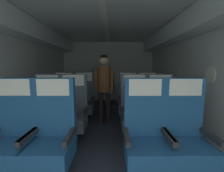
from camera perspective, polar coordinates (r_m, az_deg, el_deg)
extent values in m
cube|color=#2D3342|center=(3.16, -2.67, -17.25)|extent=(3.71, 6.02, 0.02)
cube|color=silver|center=(3.45, -33.43, 3.39)|extent=(0.08, 5.62, 2.28)
cube|color=silver|center=(3.29, 29.42, 3.53)|extent=(0.08, 5.62, 2.28)
cube|color=silver|center=(3.03, -2.97, 26.12)|extent=(3.59, 5.62, 0.06)
cube|color=#B6BBBB|center=(5.71, -1.35, 5.76)|extent=(3.59, 0.06, 2.28)
cube|color=silver|center=(3.41, -31.24, 19.14)|extent=(0.37, 5.40, 0.36)
cube|color=silver|center=(3.27, 26.82, 19.95)|extent=(0.37, 5.40, 0.36)
cube|color=white|center=(3.02, -2.96, 25.40)|extent=(0.12, 5.06, 0.02)
cylinder|color=white|center=(2.79, 34.28, 3.59)|extent=(0.01, 0.26, 0.26)
cylinder|color=white|center=(3.77, 24.71, 4.88)|extent=(0.01, 0.26, 0.26)
cylinder|color=white|center=(4.82, 19.16, 5.57)|extent=(0.01, 0.26, 0.26)
cube|color=#38383D|center=(2.28, -34.61, -25.62)|extent=(0.17, 0.18, 0.23)
cube|color=navy|center=(2.17, -35.09, -20.49)|extent=(0.48, 0.50, 0.23)
cube|color=navy|center=(2.16, -32.94, -6.90)|extent=(0.48, 0.09, 0.73)
cube|color=#28282D|center=(1.97, -29.80, -16.45)|extent=(0.05, 0.42, 0.06)
cube|color=silver|center=(2.08, -34.16, -0.44)|extent=(0.39, 0.01, 0.20)
cube|color=#38383D|center=(2.08, -22.51, -28.41)|extent=(0.17, 0.18, 0.23)
cube|color=navy|center=(1.95, -22.88, -22.92)|extent=(0.48, 0.50, 0.23)
cube|color=navy|center=(1.95, -21.25, -7.71)|extent=(0.48, 0.09, 0.73)
cube|color=#28282D|center=(1.79, -16.02, -18.22)|extent=(0.05, 0.42, 0.06)
cube|color=#28282D|center=(1.96, -29.71, -16.54)|extent=(0.05, 0.42, 0.06)
cube|color=silver|center=(1.85, -22.17, -0.52)|extent=(0.39, 0.01, 0.20)
cube|color=#38383D|center=(2.14, 27.57, -27.45)|extent=(0.17, 0.18, 0.23)
cube|color=navy|center=(2.02, 28.00, -22.08)|extent=(0.48, 0.50, 0.23)
cube|color=navy|center=(2.02, 26.14, -7.44)|extent=(0.48, 0.09, 0.73)
cube|color=#28282D|center=(2.05, 34.32, -15.80)|extent=(0.05, 0.42, 0.06)
cube|color=#28282D|center=(1.84, 21.71, -17.64)|extent=(0.05, 0.42, 0.06)
cube|color=silver|center=(1.93, 27.20, -0.51)|extent=(0.39, 0.01, 0.20)
cube|color=#38383D|center=(1.99, 13.32, -29.78)|extent=(0.17, 0.18, 0.23)
cube|color=navy|center=(1.86, 13.55, -24.15)|extent=(0.48, 0.50, 0.23)
cube|color=navy|center=(1.85, 12.55, -8.12)|extent=(0.48, 0.09, 0.73)
cube|color=#28282D|center=(1.83, 21.19, -17.79)|extent=(0.05, 0.42, 0.06)
cube|color=#28282D|center=(1.73, 5.85, -18.88)|extent=(0.05, 0.42, 0.06)
cube|color=silver|center=(1.76, 13.12, -0.58)|extent=(0.39, 0.01, 0.20)
cube|color=#38383D|center=(2.99, -24.17, -16.86)|extent=(0.17, 0.18, 0.23)
cube|color=#4C5666|center=(2.90, -24.42, -12.73)|extent=(0.48, 0.50, 0.23)
cube|color=#4C5666|center=(2.96, -23.29, -2.71)|extent=(0.48, 0.09, 0.73)
cube|color=#28282D|center=(2.75, -20.21, -9.13)|extent=(0.05, 0.42, 0.06)
cube|color=#28282D|center=(2.95, -28.78, -8.53)|extent=(0.05, 0.42, 0.06)
cube|color=silver|center=(2.89, -23.93, 2.07)|extent=(0.39, 0.01, 0.20)
cube|color=#38383D|center=(2.83, -15.02, -17.84)|extent=(0.17, 0.18, 0.23)
cube|color=#4C5666|center=(2.74, -15.19, -13.51)|extent=(0.48, 0.50, 0.23)
cube|color=#4C5666|center=(2.80, -14.43, -2.88)|extent=(0.48, 0.09, 0.73)
cube|color=#28282D|center=(2.62, -10.40, -9.60)|extent=(0.05, 0.42, 0.06)
cube|color=#28282D|center=(2.75, -20.06, -9.17)|extent=(0.05, 0.42, 0.06)
cube|color=silver|center=(2.72, -14.86, 2.18)|extent=(0.39, 0.01, 0.20)
cube|color=#38383D|center=(2.88, 18.79, -17.55)|extent=(0.17, 0.18, 0.23)
cube|color=#4C5666|center=(2.79, 19.00, -13.27)|extent=(0.48, 0.50, 0.23)
cube|color=#4C5666|center=(2.85, 18.09, -2.84)|extent=(0.48, 0.09, 0.73)
cube|color=#28282D|center=(2.81, 23.70, -8.97)|extent=(0.05, 0.42, 0.06)
cube|color=#28282D|center=(2.66, 14.40, -9.47)|extent=(0.05, 0.42, 0.06)
cube|color=silver|center=(2.77, 18.61, 2.13)|extent=(0.39, 0.01, 0.20)
cube|color=#38383D|center=(2.79, 9.02, -18.06)|extent=(0.17, 0.18, 0.23)
cube|color=#4C5666|center=(2.70, 9.12, -13.66)|extent=(0.48, 0.50, 0.23)
cube|color=#4C5666|center=(2.77, 8.68, -2.87)|extent=(0.48, 0.09, 0.73)
cube|color=#28282D|center=(2.68, 14.18, -9.35)|extent=(0.05, 0.42, 0.06)
cube|color=#28282D|center=(2.61, 4.12, -9.60)|extent=(0.05, 0.42, 0.06)
cube|color=silver|center=(2.68, 8.94, 2.26)|extent=(0.39, 0.01, 0.20)
cube|color=#38383D|center=(3.79, -18.36, -11.36)|extent=(0.17, 0.18, 0.23)
cube|color=#4C5666|center=(3.72, -18.51, -8.02)|extent=(0.48, 0.50, 0.23)
cube|color=#4C5666|center=(3.82, -17.84, -0.29)|extent=(0.48, 0.09, 0.73)
cube|color=#28282D|center=(3.61, -15.14, -5.03)|extent=(0.05, 0.42, 0.06)
cube|color=#28282D|center=(3.75, -22.00, -4.83)|extent=(0.05, 0.42, 0.06)
cube|color=silver|center=(3.75, -18.22, 3.44)|extent=(0.39, 0.01, 0.20)
cube|color=#38383D|center=(3.68, -10.90, -11.66)|extent=(0.17, 0.18, 0.23)
cube|color=#4C5666|center=(3.61, -10.99, -8.22)|extent=(0.48, 0.50, 0.23)
cube|color=#4C5666|center=(3.71, -10.57, -0.27)|extent=(0.48, 0.09, 0.73)
cube|color=#28282D|center=(3.53, -7.37, -5.11)|extent=(0.05, 0.42, 0.06)
cube|color=#28282D|center=(3.62, -14.68, -4.98)|extent=(0.05, 0.42, 0.06)
cube|color=silver|center=(3.64, -10.81, 3.57)|extent=(0.39, 0.01, 0.20)
cube|color=#38383D|center=(3.70, 14.11, -11.65)|extent=(0.17, 0.18, 0.23)
cube|color=#4C5666|center=(3.63, 14.23, -8.23)|extent=(0.48, 0.50, 0.23)
cube|color=#4C5666|center=(3.73, 13.71, -0.31)|extent=(0.48, 0.09, 0.73)
cube|color=#28282D|center=(3.65, 17.87, -4.99)|extent=(0.05, 0.42, 0.06)
cube|color=#28282D|center=(3.54, 10.68, -5.15)|extent=(0.05, 0.42, 0.06)
cube|color=silver|center=(3.66, 14.01, 3.50)|extent=(0.39, 0.01, 0.20)
cube|color=#38383D|center=(3.63, 6.58, -11.83)|extent=(0.17, 0.18, 0.23)
cube|color=#4C5666|center=(3.57, 6.64, -8.35)|extent=(0.48, 0.50, 0.23)
cube|color=#4C5666|center=(3.67, 6.40, -0.28)|extent=(0.48, 0.09, 0.73)
cube|color=#28282D|center=(3.55, 10.42, -5.10)|extent=(0.05, 0.42, 0.06)
cube|color=#28282D|center=(3.50, 2.90, -5.17)|extent=(0.05, 0.42, 0.06)
cube|color=silver|center=(3.59, 6.54, 3.61)|extent=(0.39, 0.01, 0.20)
cylinder|color=black|center=(3.41, -4.25, -8.47)|extent=(0.11, 0.11, 0.75)
cylinder|color=black|center=(3.41, -1.53, -8.49)|extent=(0.11, 0.11, 0.75)
cylinder|color=brown|center=(3.29, -2.97, 2.82)|extent=(0.28, 0.28, 0.59)
cylinder|color=brown|center=(3.31, -6.08, 2.30)|extent=(0.07, 0.07, 0.50)
cylinder|color=brown|center=(3.29, 0.17, 2.31)|extent=(0.07, 0.07, 0.50)
sphere|color=tan|center=(3.28, -3.02, 10.00)|extent=(0.21, 0.21, 0.21)
sphere|color=black|center=(3.28, -3.02, 10.74)|extent=(0.18, 0.18, 0.18)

